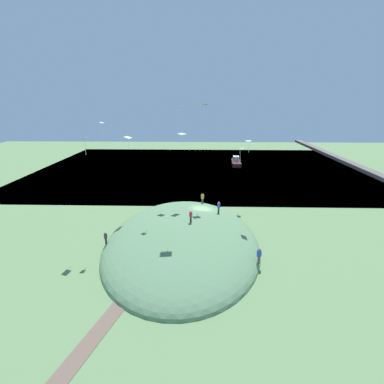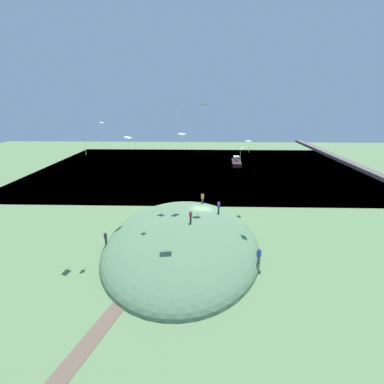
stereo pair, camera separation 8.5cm
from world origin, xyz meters
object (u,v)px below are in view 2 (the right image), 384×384
at_px(person_walking_path, 259,254).
at_px(kite_4, 170,113).
at_px(kite_9, 84,139).
at_px(kite_3, 102,125).
at_px(kite_7, 182,134).
at_px(person_watching_kites, 219,206).
at_px(person_near_shore, 191,215).
at_px(kite_8, 178,107).
at_px(kite_0, 156,112).
at_px(kite_2, 248,142).
at_px(boat_on_lake, 236,162).
at_px(kite_6, 204,105).
at_px(person_on_hilltop, 105,237).
at_px(kite_5, 128,138).
at_px(person_with_child, 203,197).
at_px(kite_1, 242,149).

height_order(person_walking_path, kite_4, kite_4).
bearing_deg(kite_9, kite_3, 119.62).
bearing_deg(kite_7, person_watching_kites, 60.13).
relative_size(person_near_shore, kite_7, 0.88).
relative_size(kite_8, kite_9, 0.99).
distance_m(person_near_shore, kite_0, 13.27).
xyz_separation_m(person_walking_path, kite_2, (-9.38, -0.22, 10.11)).
bearing_deg(boat_on_lake, kite_3, 158.21).
bearing_deg(person_near_shore, kite_6, -114.82).
relative_size(kite_3, kite_8, 0.95).
distance_m(boat_on_lake, kite_9, 51.57).
bearing_deg(person_on_hilltop, kite_4, 76.72).
bearing_deg(kite_5, kite_4, 121.42).
bearing_deg(kite_3, person_walking_path, 71.16).
distance_m(person_watching_kites, person_on_hilltop, 15.37).
distance_m(person_with_child, kite_3, 19.09).
bearing_deg(person_walking_path, kite_2, -10.26).
bearing_deg(person_walking_path, kite_9, 63.92).
relative_size(person_near_shore, kite_4, 1.05).
relative_size(person_on_hilltop, kite_3, 0.84).
xyz_separation_m(kite_6, kite_8, (9.04, -2.91, 0.03)).
bearing_deg(kite_6, kite_4, -94.62).
relative_size(boat_on_lake, kite_5, 4.20).
bearing_deg(kite_5, person_walking_path, 52.21).
bearing_deg(kite_2, person_on_hilltop, -69.81).
relative_size(person_watching_kites, kite_8, 0.84).
distance_m(kite_1, kite_3, 21.92).
relative_size(kite_5, kite_8, 0.90).
relative_size(person_near_shore, kite_5, 0.88).
height_order(person_on_hilltop, kite_5, kite_5).
bearing_deg(kite_5, kite_7, 102.70).
height_order(kite_3, kite_9, kite_3).
relative_size(person_with_child, person_watching_kites, 0.99).
xyz_separation_m(person_on_hilltop, kite_1, (-15.15, 17.17, 7.58)).
distance_m(kite_2, kite_3, 17.26).
height_order(boat_on_lake, kite_8, kite_8).
bearing_deg(kite_5, kite_8, 49.47).
bearing_deg(kite_6, person_with_child, -171.90).
distance_m(kite_0, kite_6, 7.77).
xyz_separation_m(person_near_shore, person_watching_kites, (-4.47, 3.69, -0.47)).
height_order(person_with_child, kite_3, kite_3).
bearing_deg(person_watching_kites, kite_3, 35.69).
height_order(person_near_shore, kite_4, kite_4).
bearing_deg(person_on_hilltop, kite_5, 97.48).
relative_size(person_on_hilltop, kite_6, 0.68).
xyz_separation_m(person_watching_kites, kite_3, (5.05, -13.44, 11.25)).
height_order(person_on_hilltop, kite_6, kite_6).
distance_m(person_on_hilltop, kite_4, 19.08).
bearing_deg(person_watching_kites, boat_on_lake, -85.05).
xyz_separation_m(kite_7, kite_9, (8.96, -10.00, 0.47)).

